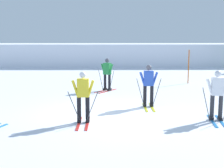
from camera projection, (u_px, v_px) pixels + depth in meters
ground_plane at (111, 114)px, 11.45m from camera, size 120.00×120.00×0.00m
far_snow_ridge at (110, 54)px, 31.68m from camera, size 80.00×6.78×2.16m
skier_yellow at (83, 95)px, 10.14m from camera, size 1.00×1.60×1.71m
skier_white at (217, 94)px, 10.43m from camera, size 1.00×1.64×1.71m
skier_green at (107, 74)px, 16.30m from camera, size 1.20×1.54×1.71m
skier_blue at (148, 83)px, 12.52m from camera, size 1.00×1.61×1.71m
trail_marker_pole at (189, 67)px, 18.90m from camera, size 0.06×0.06×2.06m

